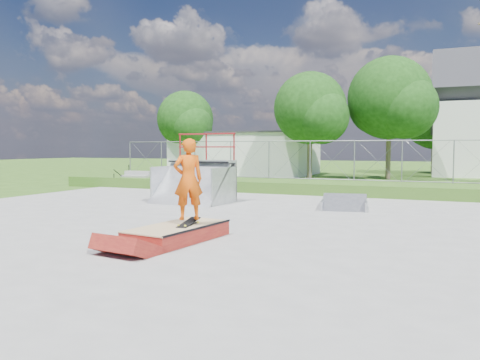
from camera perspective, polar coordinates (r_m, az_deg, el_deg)
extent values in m
plane|color=#315418|center=(11.99, -4.44, -5.56)|extent=(120.00, 120.00, 0.00)
cube|color=gray|center=(11.99, -4.44, -5.46)|extent=(20.00, 16.00, 0.04)
cube|color=#315418|center=(20.79, 7.80, -0.84)|extent=(24.00, 3.00, 0.50)
cube|color=maroon|center=(10.00, -7.59, -6.56)|extent=(1.40, 2.44, 0.32)
cube|color=tan|center=(9.97, -7.60, -5.58)|extent=(1.42, 2.46, 0.02)
cube|color=black|center=(9.99, -6.29, -5.22)|extent=(0.28, 0.81, 0.13)
imported|color=#E0510B|center=(9.89, -6.33, -0.33)|extent=(0.74, 0.72, 1.71)
cube|color=white|center=(35.17, 0.65, 3.20)|extent=(10.00, 6.00, 3.00)
cylinder|color=brown|center=(29.45, 8.47, 2.47)|extent=(0.30, 0.30, 2.45)
sphere|color=#14370F|center=(29.54, 8.54, 8.66)|extent=(4.48, 4.48, 4.48)
sphere|color=#14370F|center=(28.76, 9.87, 7.65)|extent=(3.36, 3.36, 3.36)
cylinder|color=brown|center=(30.62, 17.62, 2.71)|extent=(0.30, 0.30, 2.80)
sphere|color=#14370F|center=(30.77, 17.77, 9.50)|extent=(5.12, 5.12, 5.12)
sphere|color=#14370F|center=(30.00, 19.47, 8.38)|extent=(3.84, 3.84, 3.84)
cylinder|color=brown|center=(35.15, -6.65, 2.58)|extent=(0.30, 0.30, 2.27)
sphere|color=#14370F|center=(35.20, -6.69, 7.40)|extent=(4.16, 4.16, 4.16)
sphere|color=#14370F|center=(34.34, -5.98, 6.63)|extent=(3.12, 3.12, 3.12)
cylinder|color=brown|center=(38.49, 22.49, 2.30)|extent=(0.30, 0.30, 2.10)
sphere|color=#14370F|center=(38.52, 22.60, 6.36)|extent=(3.84, 3.84, 3.84)
sphere|color=#14370F|center=(38.01, 23.66, 5.64)|extent=(2.88, 2.88, 2.88)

